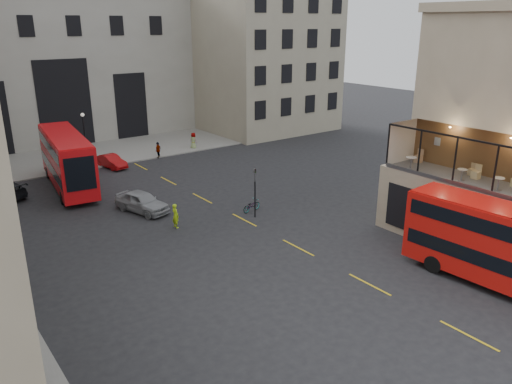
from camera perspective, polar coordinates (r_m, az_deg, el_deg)
ground at (r=30.41m, az=15.33°, el=-9.06°), size 140.00×140.00×0.00m
host_building_main at (r=36.11m, az=26.33°, el=7.18°), size 7.26×11.40×15.10m
host_frontage at (r=34.56m, az=22.36°, el=-2.32°), size 3.00×11.00×4.50m
cafe_floor at (r=33.85m, az=22.83°, el=1.32°), size 3.00×10.00×0.10m
gateway at (r=66.23m, az=-22.75°, el=13.54°), size 35.00×10.60×18.00m
building_right at (r=69.92m, az=-0.09°, el=15.98°), size 16.60×18.60×20.00m
pavement_far at (r=57.87m, az=-19.95°, el=3.87°), size 40.00×12.00×0.12m
traffic_light_near at (r=36.69m, az=-0.12°, el=0.64°), size 0.16×0.20×3.80m
traffic_light_far at (r=45.89m, az=-27.09°, el=2.27°), size 0.16×0.20×3.80m
street_lamp_a at (r=36.12m, az=-27.14°, el=-1.87°), size 0.36×0.36×5.33m
street_lamp_b at (r=53.61m, az=-18.91°, el=5.45°), size 0.36×0.36×5.33m
bus_far at (r=46.38m, az=-20.83°, el=3.66°), size 4.34×12.37×4.83m
car_a at (r=39.31m, az=-12.90°, el=-1.09°), size 3.21×5.09×1.62m
car_b at (r=52.16m, az=-16.21°, el=3.39°), size 2.07×4.15×1.31m
car_c at (r=46.54m, az=-27.11°, el=0.29°), size 3.74×5.43×1.46m
bicycle at (r=38.53m, az=-0.52°, el=-1.56°), size 1.82×0.90×0.91m
cyclist at (r=35.80m, az=-9.20°, el=-2.70°), size 0.46×0.67×1.78m
pedestrian_b at (r=47.86m, az=-19.67°, el=1.93°), size 1.23×1.26×1.73m
pedestrian_c at (r=54.72m, az=-11.12°, el=4.73°), size 1.08×0.93×1.74m
pedestrian_d at (r=58.08m, az=-7.17°, el=5.83°), size 0.92×1.09×1.90m
cafe_table_near at (r=32.14m, az=25.99°, el=1.05°), size 0.62×0.62×0.78m
cafe_table_mid at (r=33.24m, az=22.48°, el=2.03°), size 0.59×0.59×0.73m
cafe_table_far at (r=34.62m, az=17.31°, el=3.39°), size 0.68×0.68×0.86m
cafe_chair_b at (r=34.69m, az=23.43°, el=2.14°), size 0.40×0.40×0.79m
cafe_chair_c at (r=34.05m, az=23.84°, el=1.86°), size 0.47×0.47×0.91m
cafe_chair_d at (r=36.64m, az=18.08°, el=3.67°), size 0.49×0.49×0.92m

